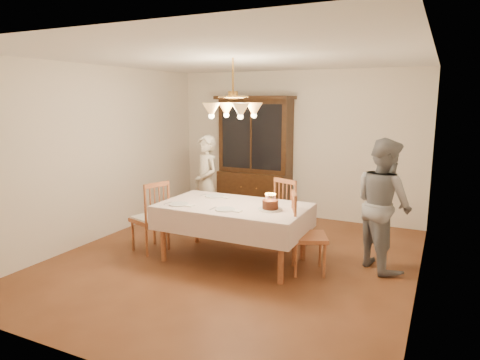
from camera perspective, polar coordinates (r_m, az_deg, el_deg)
The scene contains 14 objects.
ground at distance 5.78m, azimuth -0.88°, elevation -10.63°, with size 5.00×5.00×0.00m, color #5D301A.
room_shell at distance 5.41m, azimuth -0.93°, elevation 5.19°, with size 5.00×5.00×5.00m.
dining_table at distance 5.56m, azimuth -0.90°, elevation -4.06°, with size 1.90×1.10×0.76m.
china_hutch at distance 7.79m, azimuth 2.01°, elevation 2.88°, with size 1.38×0.54×2.16m.
chair_far_side at distance 6.29m, azimuth 7.00°, elevation -4.67°, with size 0.56×0.55×1.00m.
chair_left_end at distance 6.12m, azimuth -11.87°, elevation -5.14°, with size 0.54×0.55×1.00m.
chair_right_end at distance 5.33m, azimuth 9.03°, elevation -7.57°, with size 0.56×0.57×1.00m.
elderly_woman at distance 6.88m, azimuth -4.54°, elevation -0.45°, with size 0.56×0.37×1.55m, color beige.
adult_in_grey at distance 5.60m, azimuth 18.56°, elevation -3.07°, with size 0.80×0.62×1.64m, color slate.
birthday_cake at distance 5.30m, azimuth 4.06°, elevation -3.39°, with size 0.30×0.30×0.20m.
place_setting_near_left at distance 5.59m, azimuth -8.08°, elevation -3.22°, with size 0.40×0.25×0.02m.
place_setting_near_right at distance 5.28m, azimuth -1.90°, elevation -3.96°, with size 0.39×0.24×0.02m.
place_setting_far_left at distance 6.01m, azimuth -3.33°, elevation -2.14°, with size 0.42×0.27×0.02m.
chandelier at distance 5.38m, azimuth -0.94°, elevation 9.38°, with size 0.62×0.62×0.73m.
Camera 1 is at (2.42, -4.81, 2.10)m, focal length 32.00 mm.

